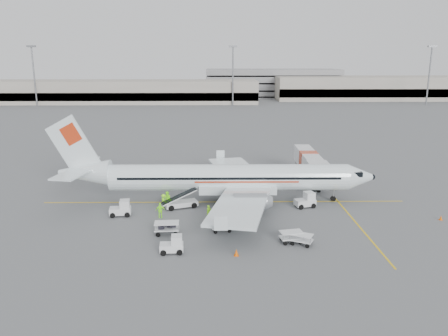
{
  "coord_description": "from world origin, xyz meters",
  "views": [
    {
      "loc": [
        -0.75,
        -50.9,
        16.87
      ],
      "look_at": [
        0.0,
        2.0,
        3.8
      ],
      "focal_mm": 35.0,
      "sensor_mm": 36.0,
      "label": 1
    }
  ],
  "objects": [
    {
      "name": "treeline",
      "position": [
        0.0,
        175.0,
        3.0
      ],
      "size": [
        300.0,
        3.0,
        6.0
      ],
      "primitive_type": null,
      "color": "black",
      "rests_on": "ground"
    },
    {
      "name": "crew_a",
      "position": [
        -1.77,
        -5.95,
        0.8
      ],
      "size": [
        0.7,
        0.66,
        1.61
      ],
      "primitive_type": "imported",
      "rotation": [
        0.0,
        0.0,
        0.63
      ],
      "color": "#8AF51A",
      "rests_on": "ground"
    },
    {
      "name": "jet_bridge",
      "position": [
        12.19,
        9.69,
        2.11
      ],
      "size": [
        3.31,
        16.1,
        4.21
      ],
      "primitive_type": null,
      "rotation": [
        0.0,
        0.0,
        -0.02
      ],
      "color": "silver",
      "rests_on": "ground"
    },
    {
      "name": "tug_mid",
      "position": [
        -4.95,
        -14.44,
        0.81
      ],
      "size": [
        2.17,
        1.33,
        1.63
      ],
      "primitive_type": null,
      "rotation": [
        0.0,
        0.0,
        0.06
      ],
      "color": "silver",
      "rests_on": "ground"
    },
    {
      "name": "crew_b",
      "position": [
        -6.77,
        -1.5,
        0.9
      ],
      "size": [
        1.11,
        1.1,
        1.8
      ],
      "primitive_type": "imported",
      "rotation": [
        0.0,
        0.0,
        -0.76
      ],
      "color": "#8AF51A",
      "rests_on": "ground"
    },
    {
      "name": "cone_nose",
      "position": [
        23.47,
        -6.54,
        0.27
      ],
      "size": [
        0.34,
        0.34,
        0.55
      ],
      "primitive_type": "cone",
      "color": "#F15801",
      "rests_on": "ground"
    },
    {
      "name": "cone_stbd",
      "position": [
        0.85,
        -15.16,
        0.33
      ],
      "size": [
        0.4,
        0.4,
        0.66
      ],
      "primitive_type": "cone",
      "color": "#F15801",
      "rests_on": "ground"
    },
    {
      "name": "cart_empty_b",
      "position": [
        7.07,
        -12.86,
        0.53
      ],
      "size": [
        2.37,
        1.99,
        1.07
      ],
      "primitive_type": null,
      "rotation": [
        0.0,
        0.0,
        -0.46
      ],
      "color": "silver",
      "rests_on": "ground"
    },
    {
      "name": "aircraft",
      "position": [
        0.59,
        0.19,
        5.24
      ],
      "size": [
        38.13,
        29.96,
        10.47
      ],
      "primitive_type": null,
      "rotation": [
        0.0,
        0.0,
        -0.0
      ],
      "color": "white",
      "rests_on": "ground"
    },
    {
      "name": "parking_garage",
      "position": [
        25.0,
        160.0,
        7.0
      ],
      "size": [
        62.0,
        24.0,
        14.0
      ],
      "primitive_type": null,
      "color": "slate",
      "rests_on": "ground"
    },
    {
      "name": "stripe_cross",
      "position": [
        14.0,
        -8.0,
        0.01
      ],
      "size": [
        0.2,
        20.0,
        0.01
      ],
      "primitive_type": "cube",
      "color": "yellow",
      "rests_on": "ground"
    },
    {
      "name": "mast_center",
      "position": [
        5.0,
        118.0,
        11.0
      ],
      "size": [
        3.2,
        1.2,
        22.0
      ],
      "primitive_type": null,
      "color": "slate",
      "rests_on": "ground"
    },
    {
      "name": "crew_c",
      "position": [
        -7.19,
        -1.74,
        0.79
      ],
      "size": [
        0.99,
        1.18,
        1.59
      ],
      "primitive_type": "imported",
      "rotation": [
        0.0,
        0.0,
        2.05
      ],
      "color": "#8AF51A",
      "rests_on": "ground"
    },
    {
      "name": "cart_empty_a",
      "position": [
        6.19,
        -12.31,
        0.56
      ],
      "size": [
        2.34,
        1.66,
        1.11
      ],
      "primitive_type": null,
      "rotation": [
        0.0,
        0.0,
        0.2
      ],
      "color": "silver",
      "rests_on": "ground"
    },
    {
      "name": "terminal_east",
      "position": [
        70.0,
        145.0,
        5.0
      ],
      "size": [
        90.0,
        26.0,
        10.0
      ],
      "primitive_type": null,
      "color": "gray",
      "rests_on": "ground"
    },
    {
      "name": "stripe_lead",
      "position": [
        0.0,
        0.0,
        0.01
      ],
      "size": [
        44.0,
        0.2,
        0.01
      ],
      "primitive_type": "cube",
      "color": "yellow",
      "rests_on": "ground"
    },
    {
      "name": "cart_loaded_a",
      "position": [
        -0.43,
        -9.42,
        0.54
      ],
      "size": [
        2.25,
        1.59,
        1.07
      ],
      "primitive_type": null,
      "rotation": [
        0.0,
        0.0,
        0.2
      ],
      "color": "silver",
      "rests_on": "ground"
    },
    {
      "name": "cart_loaded_b",
      "position": [
        -5.87,
        -10.12,
        0.63
      ],
      "size": [
        2.51,
        1.58,
        1.27
      ],
      "primitive_type": null,
      "rotation": [
        0.0,
        0.0,
        0.06
      ],
      "color": "silver",
      "rests_on": "ground"
    },
    {
      "name": "belt_loader",
      "position": [
        -5.13,
        -2.0,
        1.38
      ],
      "size": [
        5.42,
        3.55,
        2.75
      ],
      "primitive_type": null,
      "rotation": [
        0.0,
        0.0,
        0.36
      ],
      "color": "silver",
      "rests_on": "ground"
    },
    {
      "name": "mast_west",
      "position": [
        -70.0,
        118.0,
        11.0
      ],
      "size": [
        3.2,
        1.2,
        22.0
      ],
      "primitive_type": null,
      "color": "slate",
      "rests_on": "ground"
    },
    {
      "name": "terminal_west",
      "position": [
        -40.0,
        130.0,
        4.5
      ],
      "size": [
        110.0,
        22.0,
        9.0
      ],
      "primitive_type": null,
      "color": "gray",
      "rests_on": "ground"
    },
    {
      "name": "cone_port",
      "position": [
        2.78,
        13.36,
        0.33
      ],
      "size": [
        0.4,
        0.4,
        0.65
      ],
      "primitive_type": "cone",
      "color": "#F15801",
      "rests_on": "ground"
    },
    {
      "name": "tug_aft",
      "position": [
        -11.67,
        -4.68,
        0.9
      ],
      "size": [
        2.47,
        1.61,
        1.8
      ],
      "primitive_type": null,
      "rotation": [
        0.0,
        0.0,
        0.12
      ],
      "color": "silver",
      "rests_on": "ground"
    },
    {
      "name": "tug_fore",
      "position": [
        9.5,
        -2.05,
        0.9
      ],
      "size": [
        2.62,
        1.93,
        1.81
      ],
      "primitive_type": null,
      "rotation": [
        0.0,
        0.0,
        0.28
      ],
      "color": "silver",
      "rests_on": "ground"
    },
    {
      "name": "mast_east",
      "position": [
        80.0,
        118.0,
        11.0
      ],
      "size": [
        3.2,
        1.2,
        22.0
      ],
      "primitive_type": null,
      "color": "slate",
      "rests_on": "ground"
    },
    {
      "name": "ground",
      "position": [
        0.0,
        0.0,
        0.0
      ],
      "size": [
        360.0,
        360.0,
        0.0
      ],
      "primitive_type": "plane",
      "color": "#56595B"
    },
    {
      "name": "crew_d",
      "position": [
        -7.1,
        -5.46,
        0.87
      ],
      "size": [
        1.06,
        0.53,
        1.74
      ],
      "primitive_type": "imported",
      "rotation": [
        0.0,
        0.0,
        3.25
      ],
      "color": "#8AF51A",
      "rests_on": "ground"
    }
  ]
}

